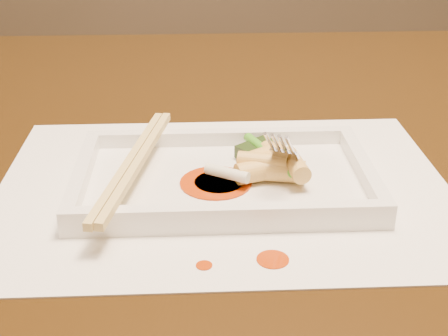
{
  "coord_description": "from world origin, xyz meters",
  "views": [
    {
      "loc": [
        -0.12,
        -0.58,
        1.01
      ],
      "look_at": [
        -0.09,
        -0.09,
        0.77
      ],
      "focal_mm": 50.0,
      "sensor_mm": 36.0,
      "label": 1
    }
  ],
  "objects_px": {
    "plate_base": "(224,182)",
    "fork": "(304,91)",
    "placemat": "(224,187)",
    "table": "(306,227)",
    "chopstick_a": "(129,162)"
  },
  "relations": [
    {
      "from": "plate_base",
      "to": "fork",
      "type": "distance_m",
      "value": 0.11
    },
    {
      "from": "placemat",
      "to": "fork",
      "type": "bearing_deg",
      "value": 14.42
    },
    {
      "from": "plate_base",
      "to": "fork",
      "type": "xyz_separation_m",
      "value": [
        0.07,
        0.02,
        0.08
      ]
    },
    {
      "from": "table",
      "to": "fork",
      "type": "distance_m",
      "value": 0.2
    },
    {
      "from": "chopstick_a",
      "to": "fork",
      "type": "bearing_deg",
      "value": 6.75
    },
    {
      "from": "table",
      "to": "placemat",
      "type": "relative_size",
      "value": 3.5
    },
    {
      "from": "placemat",
      "to": "plate_base",
      "type": "relative_size",
      "value": 1.54
    },
    {
      "from": "placemat",
      "to": "plate_base",
      "type": "distance_m",
      "value": 0.0
    },
    {
      "from": "placemat",
      "to": "chopstick_a",
      "type": "bearing_deg",
      "value": 180.0
    },
    {
      "from": "chopstick_a",
      "to": "table",
      "type": "bearing_deg",
      "value": 27.26
    },
    {
      "from": "plate_base",
      "to": "chopstick_a",
      "type": "height_order",
      "value": "chopstick_a"
    },
    {
      "from": "fork",
      "to": "chopstick_a",
      "type": "bearing_deg",
      "value": -173.25
    },
    {
      "from": "placemat",
      "to": "chopstick_a",
      "type": "relative_size",
      "value": 1.85
    },
    {
      "from": "placemat",
      "to": "plate_base",
      "type": "xyz_separation_m",
      "value": [
        0.0,
        0.0,
        0.0
      ]
    },
    {
      "from": "plate_base",
      "to": "fork",
      "type": "height_order",
      "value": "fork"
    }
  ]
}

